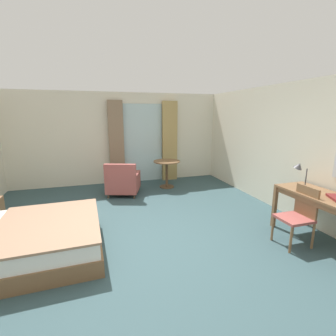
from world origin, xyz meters
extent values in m
cube|color=#334C51|center=(0.00, 0.00, -0.05)|extent=(6.48, 7.74, 0.10)
cube|color=silver|center=(0.00, 3.61, 1.28)|extent=(6.08, 0.12, 2.55)
cube|color=silver|center=(2.98, 0.00, 1.28)|extent=(0.12, 7.34, 2.55)
cube|color=silver|center=(0.69, 3.53, 1.12)|extent=(1.12, 0.02, 2.25)
cube|color=#897056|center=(-0.09, 3.43, 1.17)|extent=(0.41, 0.10, 2.33)
cube|color=tan|center=(1.47, 3.43, 1.17)|extent=(0.44, 0.10, 2.33)
cube|color=brown|center=(-1.72, 0.07, 0.12)|extent=(2.10, 1.70, 0.23)
cube|color=white|center=(-1.72, 0.07, 0.34)|extent=(2.03, 1.65, 0.21)
cube|color=#99755B|center=(-1.38, 0.08, 0.46)|extent=(1.40, 1.66, 0.03)
cube|color=brown|center=(2.56, -0.84, 0.75)|extent=(0.64, 1.45, 0.04)
cube|color=brown|center=(2.56, -0.84, 0.70)|extent=(0.59, 1.38, 0.08)
cube|color=brown|center=(2.83, -0.15, 0.37)|extent=(0.06, 0.06, 0.74)
cube|color=brown|center=(2.27, -0.15, 0.37)|extent=(0.06, 0.06, 0.74)
cube|color=#9E4C47|center=(2.11, -0.75, 0.42)|extent=(0.44, 0.42, 0.04)
cube|color=brown|center=(2.31, -0.75, 0.67)|extent=(0.04, 0.40, 0.46)
cylinder|color=brown|center=(1.91, -0.56, 0.20)|extent=(0.04, 0.04, 0.40)
cylinder|color=brown|center=(1.91, -0.94, 0.20)|extent=(0.04, 0.04, 0.40)
cylinder|color=brown|center=(2.31, -0.56, 0.20)|extent=(0.04, 0.04, 0.40)
cylinder|color=brown|center=(2.31, -0.94, 0.20)|extent=(0.04, 0.04, 0.40)
cylinder|color=#4C4C51|center=(2.54, -0.48, 0.78)|extent=(0.17, 0.17, 0.02)
cylinder|color=#4C4C51|center=(2.54, -0.48, 0.95)|extent=(0.02, 0.02, 0.32)
cone|color=#4C4C51|center=(2.47, -0.38, 1.13)|extent=(0.16, 0.16, 0.16)
cube|color=#9E4C47|center=(-0.05, 2.42, 0.24)|extent=(0.94, 0.96, 0.27)
cube|color=#9E4C47|center=(-0.15, 2.12, 0.60)|extent=(0.74, 0.35, 0.46)
cube|color=#9E4C47|center=(0.25, 2.32, 0.45)|extent=(0.34, 0.75, 0.16)
cube|color=#9E4C47|center=(-0.35, 2.52, 0.45)|extent=(0.34, 0.75, 0.16)
cylinder|color=#4C3D2D|center=(0.34, 2.62, 0.05)|extent=(0.04, 0.04, 0.10)
cylinder|color=#4C3D2D|center=(-0.24, 2.82, 0.05)|extent=(0.04, 0.04, 0.10)
cylinder|color=#4C3D2D|center=(0.14, 2.02, 0.05)|extent=(0.04, 0.04, 0.10)
cylinder|color=#4C3D2D|center=(-0.45, 2.21, 0.05)|extent=(0.04, 0.04, 0.10)
cylinder|color=brown|center=(1.15, 2.68, 0.72)|extent=(0.71, 0.71, 0.03)
cylinder|color=brown|center=(1.15, 2.68, 0.35)|extent=(0.07, 0.07, 0.70)
cylinder|color=brown|center=(1.15, 2.68, 0.01)|extent=(0.39, 0.39, 0.02)
camera|label=1|loc=(-0.69, -3.42, 1.95)|focal=25.83mm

